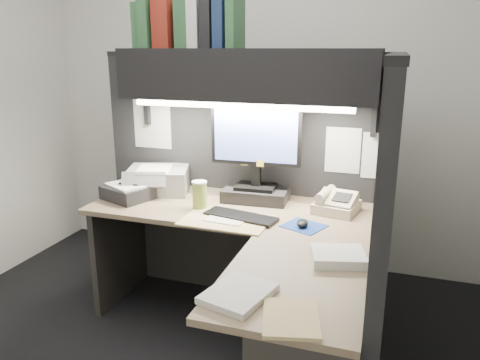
# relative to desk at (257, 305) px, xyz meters

# --- Properties ---
(wall_back) EXTENTS (3.50, 0.04, 2.70)m
(wall_back) POSITION_rel_desk_xyz_m (-0.43, 1.50, 0.91)
(wall_back) COLOR white
(wall_back) RESTS_ON floor
(partition_back) EXTENTS (1.90, 0.06, 1.60)m
(partition_back) POSITION_rel_desk_xyz_m (-0.40, 0.93, 0.36)
(partition_back) COLOR black
(partition_back) RESTS_ON floor
(partition_right) EXTENTS (0.06, 1.50, 1.60)m
(partition_right) POSITION_rel_desk_xyz_m (0.55, 0.18, 0.36)
(partition_right) COLOR black
(partition_right) RESTS_ON floor
(desk) EXTENTS (1.70, 1.53, 0.73)m
(desk) POSITION_rel_desk_xyz_m (0.00, 0.00, 0.00)
(desk) COLOR #8B6C58
(desk) RESTS_ON floor
(overhead_shelf) EXTENTS (1.55, 0.34, 0.30)m
(overhead_shelf) POSITION_rel_desk_xyz_m (-0.30, 0.75, 1.06)
(overhead_shelf) COLOR black
(overhead_shelf) RESTS_ON partition_back
(task_light_tube) EXTENTS (1.32, 0.04, 0.04)m
(task_light_tube) POSITION_rel_desk_xyz_m (-0.30, 0.61, 0.89)
(task_light_tube) COLOR white
(task_light_tube) RESTS_ON overhead_shelf
(monitor) EXTENTS (0.56, 0.26, 0.60)m
(monitor) POSITION_rel_desk_xyz_m (-0.23, 0.72, 0.52)
(monitor) COLOR black
(monitor) RESTS_ON desk
(keyboard) EXTENTS (0.44, 0.21, 0.02)m
(keyboard) POSITION_rel_desk_xyz_m (-0.21, 0.39, 0.30)
(keyboard) COLOR black
(keyboard) RESTS_ON desk
(mousepad) EXTENTS (0.26, 0.25, 0.00)m
(mousepad) POSITION_rel_desk_xyz_m (0.15, 0.38, 0.29)
(mousepad) COLOR navy
(mousepad) RESTS_ON desk
(mouse) EXTENTS (0.06, 0.10, 0.04)m
(mouse) POSITION_rel_desk_xyz_m (0.14, 0.37, 0.31)
(mouse) COLOR black
(mouse) RESTS_ON mousepad
(telephone) EXTENTS (0.27, 0.28, 0.09)m
(telephone) POSITION_rel_desk_xyz_m (0.28, 0.68, 0.33)
(telephone) COLOR beige
(telephone) RESTS_ON desk
(coffee_cup) EXTENTS (0.11, 0.11, 0.16)m
(coffee_cup) POSITION_rel_desk_xyz_m (-0.50, 0.47, 0.37)
(coffee_cup) COLOR #AAB849
(coffee_cup) RESTS_ON desk
(printer) EXTENTS (0.47, 0.44, 0.16)m
(printer) POSITION_rel_desk_xyz_m (-0.90, 0.71, 0.36)
(printer) COLOR gray
(printer) RESTS_ON desk
(notebook_stack) EXTENTS (0.35, 0.32, 0.09)m
(notebook_stack) POSITION_rel_desk_xyz_m (-1.00, 0.50, 0.33)
(notebook_stack) COLOR black
(notebook_stack) RESTS_ON desk
(open_folder) EXTENTS (0.48, 0.32, 0.01)m
(open_folder) POSITION_rel_desk_xyz_m (-0.28, 0.33, 0.29)
(open_folder) COLOR #DCBF7C
(open_folder) RESTS_ON desk
(paper_stack_a) EXTENTS (0.28, 0.25, 0.04)m
(paper_stack_a) POSITION_rel_desk_xyz_m (0.37, 0.01, 0.31)
(paper_stack_a) COLOR white
(paper_stack_a) RESTS_ON desk
(paper_stack_b) EXTENTS (0.27, 0.31, 0.03)m
(paper_stack_b) POSITION_rel_desk_xyz_m (0.05, -0.43, 0.30)
(paper_stack_b) COLOR white
(paper_stack_b) RESTS_ON desk
(manila_stack) EXTENTS (0.25, 0.29, 0.01)m
(manila_stack) POSITION_rel_desk_xyz_m (0.28, -0.52, 0.29)
(manila_stack) COLOR #DCBF7C
(manila_stack) RESTS_ON desk
(binder_row) EXTENTS (0.66, 0.25, 0.31)m
(binder_row) POSITION_rel_desk_xyz_m (-0.67, 0.75, 1.35)
(binder_row) COLOR #2B5734
(binder_row) RESTS_ON overhead_shelf
(pinned_papers) EXTENTS (1.76, 1.31, 0.51)m
(pinned_papers) POSITION_rel_desk_xyz_m (-0.00, 0.56, 0.61)
(pinned_papers) COLOR white
(pinned_papers) RESTS_ON partition_back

